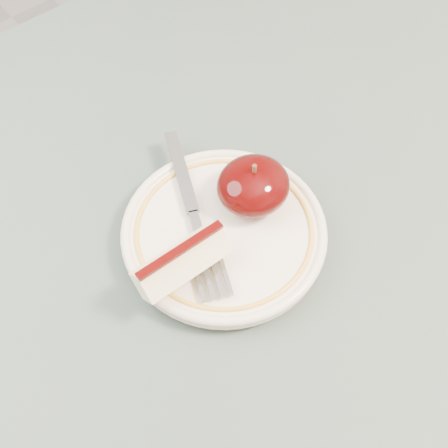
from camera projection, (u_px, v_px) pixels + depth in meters
table at (268, 333)px, 0.61m from camera, size 0.90×0.90×0.75m
plate at (224, 233)px, 0.56m from camera, size 0.18×0.18×0.02m
apple_half at (253, 186)px, 0.55m from camera, size 0.07×0.06×0.05m
apple_wedge at (182, 262)px, 0.51m from camera, size 0.08×0.04×0.04m
fork at (194, 214)px, 0.56m from camera, size 0.09×0.18×0.00m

